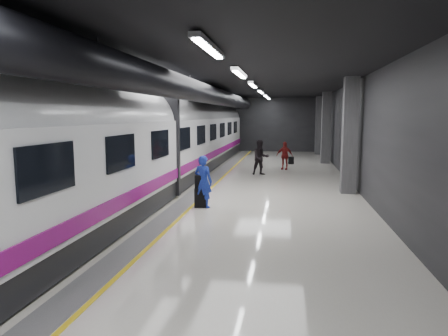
{
  "coord_description": "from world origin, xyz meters",
  "views": [
    {
      "loc": [
        2.2,
        -14.08,
        3.04
      ],
      "look_at": [
        0.23,
        -1.86,
        1.4
      ],
      "focal_mm": 32.0,
      "sensor_mm": 36.0,
      "label": 1
    }
  ],
  "objects": [
    {
      "name": "traveler_far_b",
      "position": [
        2.01,
        8.56,
        0.78
      ],
      "size": [
        0.98,
        0.57,
        1.57
      ],
      "primitive_type": "imported",
      "rotation": [
        0.0,
        0.0,
        -0.21
      ],
      "color": "maroon",
      "rests_on": "ground"
    },
    {
      "name": "platform_hall",
      "position": [
        -0.29,
        0.96,
        3.54
      ],
      "size": [
        10.02,
        40.02,
        4.51
      ],
      "color": "black",
      "rests_on": "ground"
    },
    {
      "name": "suitcase_far",
      "position": [
        2.4,
        11.09,
        0.23
      ],
      "size": [
        0.36,
        0.27,
        0.47
      ],
      "primitive_type": "cube",
      "rotation": [
        0.0,
        0.0,
        0.24
      ],
      "color": "black",
      "rests_on": "ground"
    },
    {
      "name": "ground",
      "position": [
        0.0,
        0.0,
        0.0
      ],
      "size": [
        40.0,
        40.0,
        0.0
      ],
      "primitive_type": "plane",
      "color": "silver",
      "rests_on": "ground"
    },
    {
      "name": "suitcase_main",
      "position": [
        -0.65,
        -1.36,
        0.32
      ],
      "size": [
        0.43,
        0.31,
        0.63
      ],
      "primitive_type": "cube",
      "rotation": [
        0.0,
        0.0,
        0.18
      ],
      "color": "black",
      "rests_on": "ground"
    },
    {
      "name": "shoulder_bag",
      "position": [
        -0.66,
        -1.35,
        0.85
      ],
      "size": [
        0.35,
        0.21,
        0.44
      ],
      "primitive_type": "cube",
      "rotation": [
        0.0,
        0.0,
        0.12
      ],
      "color": "black",
      "rests_on": "suitcase_main"
    },
    {
      "name": "traveler_main",
      "position": [
        -0.54,
        -1.36,
        0.87
      ],
      "size": [
        0.73,
        0.58,
        1.74
      ],
      "primitive_type": "imported",
      "rotation": [
        0.0,
        0.0,
        2.85
      ],
      "color": "blue",
      "rests_on": "ground"
    },
    {
      "name": "train",
      "position": [
        -3.25,
        -0.0,
        2.07
      ],
      "size": [
        3.05,
        38.0,
        4.05
      ],
      "color": "black",
      "rests_on": "ground"
    },
    {
      "name": "traveler_far_a",
      "position": [
        0.82,
        6.24,
        0.9
      ],
      "size": [
        1.05,
        0.94,
        1.79
      ],
      "primitive_type": "imported",
      "rotation": [
        0.0,
        0.0,
        0.35
      ],
      "color": "black",
      "rests_on": "ground"
    }
  ]
}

